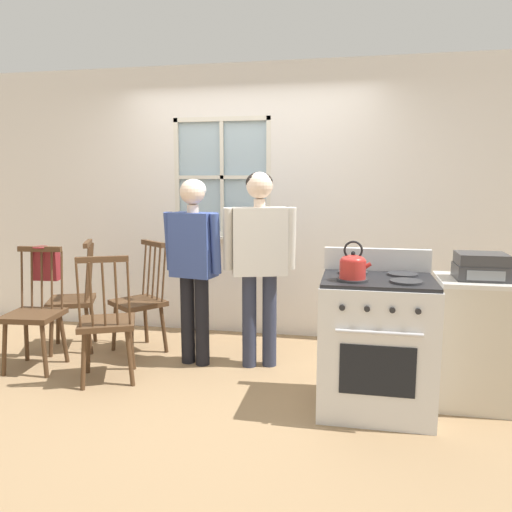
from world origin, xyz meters
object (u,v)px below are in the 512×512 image
Objects in this scene: chair_by_window at (34,314)px; kettle at (353,265)px; potted_plant at (233,230)px; side_counter at (475,341)px; handbag at (46,265)px; stereo at (481,267)px; stove at (376,342)px; chair_near_wall at (74,301)px; chair_center_cluster at (107,324)px; person_elderly_left at (194,254)px; chair_near_stove at (140,302)px; person_teen_center at (259,248)px.

kettle is at bearing -12.99° from chair_by_window.
side_counter is (2.06, -1.24, -0.63)m from potted_plant.
kettle reaches higher than chair_by_window.
potted_plant is 2.48m from side_counter.
stereo is (3.48, -0.23, 0.14)m from handbag.
potted_plant is at bearing 35.78° from handbag.
chair_by_window is at bearing -138.06° from potted_plant.
chair_by_window is at bearing -179.69° from side_counter.
handbag is at bearing 170.87° from stove.
side_counter is at bearing 23.01° from kettle.
side_counter is (3.40, -0.49, -0.01)m from chair_near_wall.
person_elderly_left is (0.56, 0.49, 0.50)m from chair_center_cluster.
person_elderly_left is 1.50m from kettle.
chair_by_window is at bearing -29.66° from chair_near_wall.
chair_by_window is 2.99× the size of stereo.
person_teen_center is (1.14, -0.15, 0.55)m from chair_near_stove.
chair_near_stove is 2.22m from stove.
stove reaches higher than chair_near_wall.
person_elderly_left reaches higher than chair_by_window.
kettle is (1.32, -0.71, 0.06)m from person_elderly_left.
chair_near_stove is (-0.03, 0.70, 0.00)m from chair_center_cluster.
chair_near_wall is 3.43m from side_counter.
person_elderly_left is (0.59, -0.21, 0.50)m from chair_near_stove.
side_counter is at bearing -5.08° from chair_by_window.
stereo is at bearing 26.41° from chair_near_stove.
potted_plant is 0.24× the size of side_counter.
chair_by_window is 1.00× the size of chair_center_cluster.
chair_near_wall and chair_near_stove have the same top height.
potted_plant is at bearing 36.55° from chair_by_window.
chair_center_cluster is at bearing -49.19° from chair_near_stove.
potted_plant reaches higher than side_counter.
person_teen_center is 4.82× the size of stereo.
chair_center_cluster reaches higher than side_counter.
chair_near_stove is 1.17m from potted_plant.
chair_by_window is at bearing 179.97° from stereo.
person_elderly_left reaches higher than side_counter.
stove is 0.59m from kettle.
handbag reaches higher than side_counter.
person_teen_center is at bearing 7.47° from chair_by_window.
chair_near_wall and chair_center_cluster have the same top height.
handbag is at bearing -39.32° from chair_near_wall.
side_counter is at bearing 2.70° from person_elderly_left.
handbag is at bearing 176.48° from side_counter.
stereo is at bearing 17.11° from stove.
chair_center_cluster and handbag have the same top height.
side_counter is (0.69, 0.23, -0.02)m from stove.
kettle is at bearing -142.00° from stove.
chair_near_wall is at bearing -67.32° from chair_center_cluster.
stereo reaches higher than side_counter.
chair_by_window is 1.00× the size of chair_near_stove.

